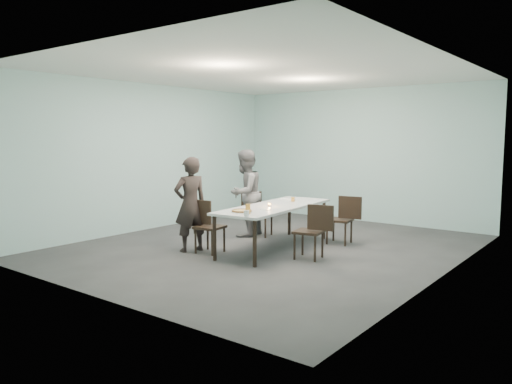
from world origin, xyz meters
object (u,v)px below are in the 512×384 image
Objects in this scene: chair_far_right at (344,216)px; side_plate at (266,209)px; chair_far_left at (257,210)px; chair_near_left at (206,222)px; water_tumbler at (247,213)px; pizza at (242,211)px; diner_far at (245,193)px; amber_tumbler at (293,199)px; chair_near_right at (314,228)px; table at (275,209)px; beer_glass at (248,209)px; tealight at (269,205)px; diner_near at (190,204)px.

side_plate is at bearing 59.92° from chair_far_right.
chair_far_right is at bearing -4.27° from chair_far_left.
water_tumbler is (1.11, -0.30, 0.29)m from chair_near_left.
side_plate is at bearing 73.01° from pizza.
chair_far_left is 0.52× the size of diner_far.
chair_far_left reaches higher than amber_tumbler.
chair_far_left and chair_near_right have the same top height.
chair_near_right is at bearing -14.41° from table.
table is 0.94m from pizza.
beer_glass is (1.15, -1.72, 0.32)m from chair_far_left.
chair_far_right is 1.96m from diner_far.
tealight is (-0.76, -1.23, 0.27)m from chair_far_right.
beer_glass reaches higher than chair_near_left.
chair_far_left is 4.83× the size of side_plate.
chair_far_left is 15.54× the size of tealight.
pizza is 1.58m from amber_tumbler.
chair_far_left is 0.41m from diner_far.
diner_near is 1.91m from amber_tumbler.
diner_far is (-1.10, 0.56, 0.15)m from table.
amber_tumbler is at bearing 88.93° from diner_far.
beer_glass reaches higher than chair_far_right.
diner_far reaches higher than pizza.
tealight is at bearing 36.85° from chair_near_left.
chair_far_left is 0.95m from amber_tumbler.
chair_far_right is at bearing 79.45° from water_tumbler.
beer_glass is 1.67× the size of water_tumbler.
diner_far is (-0.16, -0.16, 0.34)m from chair_far_left.
water_tumbler is (0.35, -1.21, 0.10)m from table.
diner_near is 1.05m from pizza.
side_plate is 2.00× the size of water_tumbler.
tealight is (-0.90, 0.06, 0.27)m from chair_near_right.
tealight is at bearing -84.38° from table.
amber_tumbler is at bearing -52.69° from chair_near_right.
water_tumbler is (1.45, -1.77, -0.04)m from diner_far.
water_tumbler is at bearing 49.41° from chair_near_right.
chair_near_left is 4.83× the size of side_plate.
beer_glass is at bearing -86.09° from side_plate.
beer_glass is at bearing 65.70° from chair_far_right.
table is at bearing 92.17° from pizza.
table is at bearing -86.05° from amber_tumbler.
diner_near is 19.89× the size of amber_tumbler.
beer_glass reaches higher than table.
diner_near is (-0.07, -1.73, 0.29)m from chair_far_left.
chair_near_left is (-0.76, -0.91, -0.19)m from table.
chair_near_left is at bearing -155.78° from side_plate.
side_plate reaches higher than table.
diner_far is 20.97× the size of amber_tumbler.
water_tumbler is (-0.42, -2.27, 0.29)m from chair_far_right.
pizza reaches higher than side_plate.
diner_near is at bearing 40.35° from chair_far_right.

